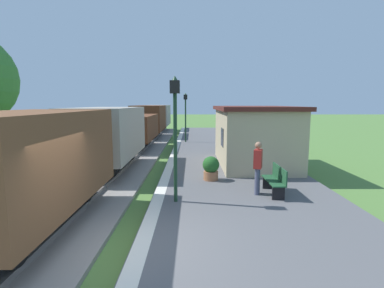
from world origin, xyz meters
TOP-DOWN VIEW (x-y plane):
  - ground_plane at (0.00, 0.00)m, footprint 160.00×160.00m
  - platform_slab at (3.20, 0.00)m, footprint 6.00×60.00m
  - platform_edge_stripe at (0.40, 0.00)m, footprint 0.36×60.00m
  - track_ballast at (-2.40, 0.00)m, footprint 3.80×60.00m
  - rail_near at (-1.68, 0.00)m, footprint 0.07×60.00m
  - freight_train at (-2.40, 14.19)m, footprint 2.50×32.60m
  - station_hut at (4.40, 8.32)m, footprint 3.50×5.80m
  - bench_near_hut at (4.15, 3.51)m, footprint 0.42×1.50m
  - bench_down_platform at (4.15, 12.93)m, footprint 0.42×1.50m
  - person_waiting at (3.56, 3.50)m, footprint 0.35×0.44m
  - potted_planter at (2.17, 5.29)m, footprint 0.64×0.64m
  - lamp_post_near at (0.96, 2.78)m, footprint 0.28×0.28m
  - lamp_post_far at (0.96, 16.63)m, footprint 0.28×0.28m

SIDE VIEW (x-z plane):
  - ground_plane at x=0.00m, z-range 0.00..0.00m
  - track_ballast at x=-2.40m, z-range 0.00..0.12m
  - platform_slab at x=3.20m, z-range 0.00..0.25m
  - rail_near at x=-1.68m, z-range 0.12..0.26m
  - platform_edge_stripe at x=0.40m, z-range 0.25..0.26m
  - bench_near_hut at x=4.15m, z-range 0.27..1.18m
  - bench_down_platform at x=4.15m, z-range 0.27..1.18m
  - potted_planter at x=2.17m, z-range 0.26..1.18m
  - person_waiting at x=3.56m, z-range 0.33..2.04m
  - freight_train at x=-2.40m, z-range 0.27..2.99m
  - station_hut at x=4.40m, z-range 0.26..3.04m
  - lamp_post_near at x=0.96m, z-range 0.95..4.65m
  - lamp_post_far at x=0.96m, z-range 0.95..4.65m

